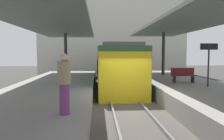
{
  "coord_description": "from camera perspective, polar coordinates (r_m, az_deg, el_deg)",
  "views": [
    {
      "loc": [
        -1.35,
        -9.39,
        2.68
      ],
      "look_at": [
        -0.43,
        4.95,
        1.63
      ],
      "focal_mm": 35.38,
      "sensor_mm": 36.0,
      "label": 1
    }
  ],
  "objects": [
    {
      "name": "platform_bench",
      "position": [
        13.55,
        17.9,
        -1.16
      ],
      "size": [
        1.4,
        0.41,
        0.86
      ],
      "color": "black",
      "rests_on": "platform_right"
    },
    {
      "name": "platform_sign",
      "position": [
        12.23,
        23.73,
        3.57
      ],
      "size": [
        0.9,
        0.08,
        2.21
      ],
      "color": "#262628",
      "rests_on": "platform_right"
    },
    {
      "name": "canopy_left",
      "position": [
        11.17,
        -16.71,
        12.22
      ],
      "size": [
        4.18,
        21.0,
        3.4
      ],
      "color": "#333335",
      "rests_on": "platform_left"
    },
    {
      "name": "canopy_right",
      "position": [
        12.07,
        22.11,
        12.09
      ],
      "size": [
        4.18,
        21.0,
        3.53
      ],
      "color": "#333335",
      "rests_on": "platform_right"
    },
    {
      "name": "station_building_backdrop",
      "position": [
        29.58,
        -0.07,
        9.67
      ],
      "size": [
        18.0,
        6.0,
        11.0
      ],
      "primitive_type": "cube",
      "color": "beige",
      "rests_on": "ground_plane"
    },
    {
      "name": "commuter_train",
      "position": [
        17.21,
        0.82,
        1.03
      ],
      "size": [
        2.78,
        12.74,
        3.1
      ],
      "color": "#2D5633",
      "rests_on": "track_ballast"
    },
    {
      "name": "platform_left",
      "position": [
        9.94,
        -18.08,
        -8.69
      ],
      "size": [
        4.4,
        28.0,
        1.0
      ],
      "primitive_type": "cube",
      "color": "gray",
      "rests_on": "ground_plane"
    },
    {
      "name": "passenger_near_bench",
      "position": [
        6.23,
        -12.25,
        -3.3
      ],
      "size": [
        0.36,
        0.36,
        1.69
      ],
      "color": "#7A337A",
      "rests_on": "platform_left"
    },
    {
      "name": "ground_plane",
      "position": [
        9.85,
        4.41,
        -11.61
      ],
      "size": [
        80.0,
        80.0,
        0.0
      ],
      "primitive_type": "plane",
      "color": "#383835"
    },
    {
      "name": "rail_far_side",
      "position": [
        9.91,
        8.6,
        -9.94
      ],
      "size": [
        0.08,
        28.0,
        0.14
      ],
      "primitive_type": "cube",
      "color": "slate",
      "rests_on": "track_ballast"
    },
    {
      "name": "platform_right",
      "position": [
        10.92,
        24.76,
        -7.72
      ],
      "size": [
        4.4,
        28.0,
        1.0
      ],
      "primitive_type": "cube",
      "color": "gray",
      "rests_on": "ground_plane"
    },
    {
      "name": "track_ballast",
      "position": [
        9.83,
        4.41,
        -11.05
      ],
      "size": [
        3.2,
        28.0,
        0.2
      ],
      "primitive_type": "cube",
      "color": "#4C4742",
      "rests_on": "ground_plane"
    },
    {
      "name": "rail_near_side",
      "position": [
        9.71,
        0.14,
        -10.19
      ],
      "size": [
        0.08,
        28.0,
        0.14
      ],
      "primitive_type": "cube",
      "color": "slate",
      "rests_on": "track_ballast"
    }
  ]
}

